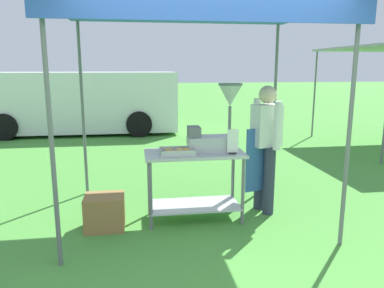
{
  "coord_description": "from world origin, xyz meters",
  "views": [
    {
      "loc": [
        -0.71,
        -3.05,
        1.83
      ],
      "look_at": [
        -0.04,
        1.41,
        0.9
      ],
      "focal_mm": 35.04,
      "sensor_mm": 36.0,
      "label": 1
    }
  ],
  "objects_px": {
    "stall_canopy": "(193,15)",
    "van_white": "(78,101)",
    "donut_tray": "(177,152)",
    "donut_fryer": "(217,124)",
    "supply_crate": "(105,212)",
    "donut_cart": "(194,173)",
    "vendor": "(265,143)",
    "menu_sign": "(233,143)"
  },
  "relations": [
    {
      "from": "donut_fryer",
      "to": "supply_crate",
      "type": "xyz_separation_m",
      "value": [
        -1.34,
        -0.14,
        -0.96
      ]
    },
    {
      "from": "menu_sign",
      "to": "vendor",
      "type": "bearing_deg",
      "value": 30.26
    },
    {
      "from": "stall_canopy",
      "to": "supply_crate",
      "type": "xyz_separation_m",
      "value": [
        -1.06,
        -0.21,
        -2.2
      ]
    },
    {
      "from": "stall_canopy",
      "to": "donut_cart",
      "type": "height_order",
      "value": "stall_canopy"
    },
    {
      "from": "donut_tray",
      "to": "supply_crate",
      "type": "height_order",
      "value": "donut_tray"
    },
    {
      "from": "donut_tray",
      "to": "donut_fryer",
      "type": "distance_m",
      "value": 0.59
    },
    {
      "from": "menu_sign",
      "to": "supply_crate",
      "type": "distance_m",
      "value": 1.67
    },
    {
      "from": "van_white",
      "to": "donut_tray",
      "type": "bearing_deg",
      "value": -72.98
    },
    {
      "from": "donut_tray",
      "to": "supply_crate",
      "type": "distance_m",
      "value": 1.08
    },
    {
      "from": "stall_canopy",
      "to": "menu_sign",
      "type": "bearing_deg",
      "value": -30.33
    },
    {
      "from": "donut_tray",
      "to": "supply_crate",
      "type": "relative_size",
      "value": 0.92
    },
    {
      "from": "donut_cart",
      "to": "stall_canopy",
      "type": "bearing_deg",
      "value": 90.0
    },
    {
      "from": "vendor",
      "to": "van_white",
      "type": "height_order",
      "value": "van_white"
    },
    {
      "from": "donut_fryer",
      "to": "van_white",
      "type": "distance_m",
      "value": 7.09
    },
    {
      "from": "donut_cart",
      "to": "donut_fryer",
      "type": "relative_size",
      "value": 1.46
    },
    {
      "from": "donut_fryer",
      "to": "vendor",
      "type": "distance_m",
      "value": 0.7
    },
    {
      "from": "stall_canopy",
      "to": "van_white",
      "type": "height_order",
      "value": "stall_canopy"
    },
    {
      "from": "vendor",
      "to": "van_white",
      "type": "xyz_separation_m",
      "value": [
        -3.2,
        6.51,
        -0.02
      ]
    },
    {
      "from": "donut_tray",
      "to": "donut_fryer",
      "type": "bearing_deg",
      "value": 15.1
    },
    {
      "from": "donut_cart",
      "to": "van_white",
      "type": "xyz_separation_m",
      "value": [
        -2.28,
        6.65,
        0.29
      ]
    },
    {
      "from": "stall_canopy",
      "to": "donut_cart",
      "type": "relative_size",
      "value": 2.59
    },
    {
      "from": "donut_cart",
      "to": "donut_tray",
      "type": "bearing_deg",
      "value": -155.26
    },
    {
      "from": "donut_fryer",
      "to": "supply_crate",
      "type": "bearing_deg",
      "value": -173.9
    },
    {
      "from": "donut_cart",
      "to": "vendor",
      "type": "distance_m",
      "value": 0.98
    },
    {
      "from": "donut_cart",
      "to": "donut_tray",
      "type": "relative_size",
      "value": 2.87
    },
    {
      "from": "donut_cart",
      "to": "vendor",
      "type": "bearing_deg",
      "value": 8.62
    },
    {
      "from": "donut_tray",
      "to": "van_white",
      "type": "relative_size",
      "value": 0.07
    },
    {
      "from": "donut_fryer",
      "to": "van_white",
      "type": "bearing_deg",
      "value": 111.14
    },
    {
      "from": "donut_fryer",
      "to": "vendor",
      "type": "bearing_deg",
      "value": 9.32
    },
    {
      "from": "van_white",
      "to": "donut_cart",
      "type": "bearing_deg",
      "value": -71.07
    },
    {
      "from": "supply_crate",
      "to": "stall_canopy",
      "type": "bearing_deg",
      "value": 11.07
    },
    {
      "from": "donut_tray",
      "to": "supply_crate",
      "type": "xyz_separation_m",
      "value": [
        -0.85,
        -0.01,
        -0.67
      ]
    },
    {
      "from": "donut_tray",
      "to": "van_white",
      "type": "height_order",
      "value": "van_white"
    },
    {
      "from": "vendor",
      "to": "stall_canopy",
      "type": "bearing_deg",
      "value": -177.45
    },
    {
      "from": "donut_tray",
      "to": "menu_sign",
      "type": "height_order",
      "value": "menu_sign"
    },
    {
      "from": "stall_canopy",
      "to": "donut_fryer",
      "type": "bearing_deg",
      "value": -13.08
    },
    {
      "from": "donut_cart",
      "to": "supply_crate",
      "type": "xyz_separation_m",
      "value": [
        -1.06,
        -0.11,
        -0.39
      ]
    },
    {
      "from": "donut_fryer",
      "to": "menu_sign",
      "type": "relative_size",
      "value": 2.78
    },
    {
      "from": "donut_tray",
      "to": "donut_fryer",
      "type": "height_order",
      "value": "donut_fryer"
    },
    {
      "from": "stall_canopy",
      "to": "van_white",
      "type": "xyz_separation_m",
      "value": [
        -2.28,
        6.55,
        -1.52
      ]
    },
    {
      "from": "stall_canopy",
      "to": "van_white",
      "type": "relative_size",
      "value": 0.55
    },
    {
      "from": "stall_canopy",
      "to": "supply_crate",
      "type": "height_order",
      "value": "stall_canopy"
    }
  ]
}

